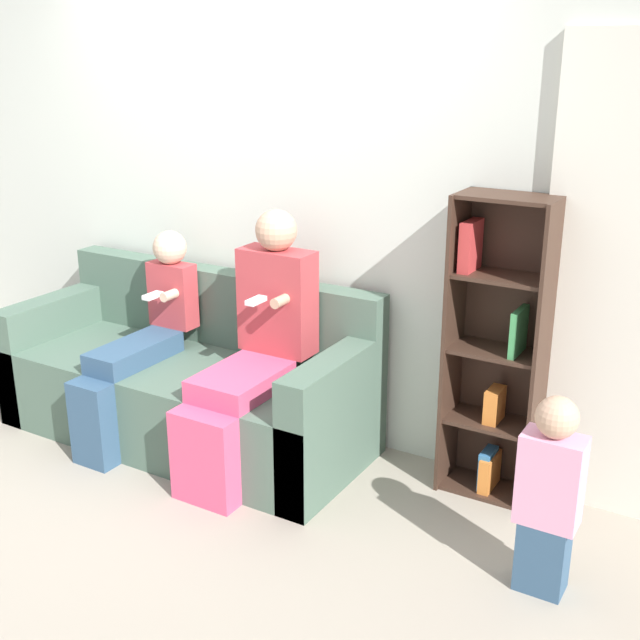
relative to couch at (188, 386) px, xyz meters
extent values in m
plane|color=#9E9384|center=(0.22, -0.50, -0.29)|extent=(14.00, 14.00, 0.00)
cube|color=silver|center=(0.22, 0.45, 0.98)|extent=(10.00, 0.06, 2.55)
cube|color=silver|center=(2.13, 0.40, 0.77)|extent=(0.73, 0.04, 2.13)
cube|color=#4C6656|center=(0.00, -0.10, -0.07)|extent=(2.04, 0.68, 0.45)
cube|color=#4C6656|center=(0.00, 0.31, 0.14)|extent=(2.04, 0.14, 0.88)
cube|color=#4C6656|center=(-0.94, -0.10, 0.04)|extent=(0.16, 0.68, 0.67)
cube|color=#4C6656|center=(0.94, -0.10, 0.04)|extent=(0.16, 0.68, 0.67)
cube|color=#DB4C75|center=(0.51, -0.50, -0.07)|extent=(0.33, 0.12, 0.45)
cube|color=#DB4C75|center=(0.51, -0.20, 0.21)|extent=(0.33, 0.49, 0.11)
cube|color=#B73D42|center=(0.51, 0.13, 0.53)|extent=(0.39, 0.17, 0.53)
sphere|color=tan|center=(0.51, 0.13, 0.90)|extent=(0.21, 0.21, 0.21)
cylinder|color=tan|center=(0.62, -0.01, 0.59)|extent=(0.05, 0.10, 0.05)
cube|color=white|center=(0.51, -0.06, 0.59)|extent=(0.05, 0.12, 0.02)
cube|color=#335170|center=(-0.21, -0.50, -0.07)|extent=(0.23, 0.12, 0.45)
cube|color=#335170|center=(-0.21, -0.17, 0.21)|extent=(0.23, 0.54, 0.11)
cube|color=#B73D42|center=(-0.21, 0.16, 0.45)|extent=(0.27, 0.12, 0.36)
sphere|color=beige|center=(-0.21, 0.16, 0.72)|extent=(0.19, 0.19, 0.19)
cylinder|color=beige|center=(-0.13, 0.05, 0.48)|extent=(0.05, 0.10, 0.05)
cube|color=white|center=(-0.21, 0.00, 0.48)|extent=(0.05, 0.12, 0.02)
cube|color=#335170|center=(2.06, -0.33, -0.14)|extent=(0.19, 0.14, 0.30)
cube|color=#E599BC|center=(2.06, -0.33, 0.19)|extent=(0.24, 0.14, 0.37)
sphere|color=tan|center=(2.06, -0.33, 0.46)|extent=(0.16, 0.16, 0.16)
cube|color=#3D281E|center=(1.41, 0.28, 0.43)|extent=(0.02, 0.27, 1.44)
cube|color=#3D281E|center=(1.83, 0.28, 0.43)|extent=(0.02, 0.27, 1.44)
cube|color=#3D281E|center=(1.62, 0.40, 0.43)|extent=(0.44, 0.02, 1.44)
cube|color=#3D281E|center=(1.62, 0.28, -0.28)|extent=(0.41, 0.24, 0.02)
cube|color=#3D281E|center=(1.62, 0.28, 0.07)|extent=(0.41, 0.24, 0.02)
cube|color=#3D281E|center=(1.62, 0.28, 0.43)|extent=(0.41, 0.24, 0.02)
cube|color=#3D281E|center=(1.62, 0.28, 0.78)|extent=(0.41, 0.24, 0.02)
cube|color=#3D281E|center=(1.62, 0.28, 1.14)|extent=(0.41, 0.24, 0.02)
cube|color=orange|center=(1.63, 0.28, 0.16)|extent=(0.07, 0.14, 0.16)
cube|color=orange|center=(1.63, 0.28, -0.19)|extent=(0.05, 0.18, 0.17)
cube|color=#C63838|center=(1.46, 0.28, 0.91)|extent=(0.05, 0.17, 0.23)
cube|color=#429956|center=(1.71, 0.28, 0.54)|extent=(0.03, 0.18, 0.21)
cube|color=teal|center=(1.62, 0.28, -0.18)|extent=(0.05, 0.14, 0.20)
camera|label=1|loc=(2.67, -3.09, 1.76)|focal=45.00mm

